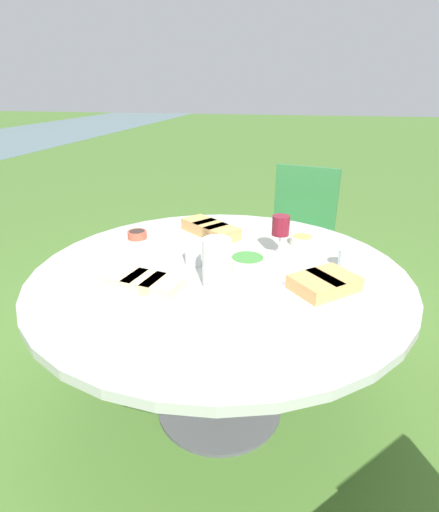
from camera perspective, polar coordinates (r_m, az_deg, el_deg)
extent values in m
plane|color=#446B2B|center=(2.01, 0.00, -20.63)|extent=(40.00, 40.00, 0.00)
cylinder|color=#4C4C51|center=(2.01, 0.00, -20.45)|extent=(0.58, 0.58, 0.02)
cylinder|color=#4C4C51|center=(1.79, 0.00, -12.59)|extent=(0.11, 0.11, 0.66)
cylinder|color=#9EA399|center=(1.61, 0.00, -2.53)|extent=(1.49, 1.49, 0.03)
cube|color=#2D6B38|center=(2.76, 10.83, 2.81)|extent=(0.51, 0.53, 0.04)
cube|color=#2D6B38|center=(2.88, 12.22, 8.28)|extent=(0.13, 0.43, 0.42)
cylinder|color=#2D6B38|center=(2.74, 5.51, -2.35)|extent=(0.03, 0.03, 0.43)
cylinder|color=#2D6B38|center=(2.65, 13.46, -3.86)|extent=(0.03, 0.03, 0.43)
cylinder|color=#2D6B38|center=(3.06, 7.92, 0.36)|extent=(0.03, 0.03, 0.43)
cylinder|color=#2D6B38|center=(2.98, 15.05, -0.90)|extent=(0.03, 0.03, 0.43)
cylinder|color=silver|center=(1.45, -0.40, -0.93)|extent=(0.11, 0.11, 0.18)
cone|color=silver|center=(1.46, -0.01, 2.53)|extent=(0.03, 0.03, 0.02)
cylinder|color=silver|center=(1.76, 8.49, 0.30)|extent=(0.06, 0.06, 0.01)
cylinder|color=silver|center=(1.75, 8.58, 1.70)|extent=(0.01, 0.01, 0.09)
cylinder|color=maroon|center=(1.72, 8.75, 4.35)|extent=(0.08, 0.08, 0.08)
cube|color=white|center=(1.43, 13.36, -5.45)|extent=(0.43, 0.44, 0.02)
cube|color=#B2844C|center=(1.47, 15.95, -3.37)|extent=(0.21, 0.20, 0.05)
cube|color=#B2844C|center=(1.42, 13.49, -4.18)|extent=(0.21, 0.20, 0.05)
cube|color=white|center=(1.93, -1.32, 2.78)|extent=(0.38, 0.42, 0.02)
cube|color=#B2844C|center=(1.85, 0.37, 3.18)|extent=(0.18, 0.18, 0.06)
cube|color=#B2844C|center=(1.91, -1.33, 3.86)|extent=(0.18, 0.18, 0.06)
cube|color=#B2844C|center=(1.98, -2.92, 4.49)|extent=(0.18, 0.18, 0.06)
cube|color=white|center=(1.46, -10.66, -4.70)|extent=(0.26, 0.37, 0.02)
cube|color=#E0C184|center=(1.49, -13.24, -3.10)|extent=(0.15, 0.14, 0.04)
cube|color=#E0C184|center=(1.44, -10.75, -3.66)|extent=(0.15, 0.14, 0.04)
cube|color=#E0C184|center=(1.41, -8.12, -4.25)|extent=(0.15, 0.14, 0.04)
cylinder|color=beige|center=(1.90, 11.69, 2.23)|extent=(0.11, 0.11, 0.04)
cylinder|color=#E0C147|center=(1.89, 11.72, 2.55)|extent=(0.09, 0.09, 0.02)
cylinder|color=beige|center=(1.60, 4.01, -1.09)|extent=(0.15, 0.15, 0.05)
cylinder|color=#387533|center=(1.59, 4.03, -0.55)|extent=(0.13, 0.13, 0.02)
cylinder|color=#B74733|center=(1.97, -11.68, 3.00)|extent=(0.09, 0.09, 0.04)
cylinder|color=#2D231E|center=(1.96, -11.70, 3.30)|extent=(0.07, 0.07, 0.02)
cylinder|color=silver|center=(1.63, -3.79, 0.36)|extent=(0.07, 0.07, 0.10)
cylinder|color=silver|center=(1.68, 17.88, -0.47)|extent=(0.08, 0.08, 0.08)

